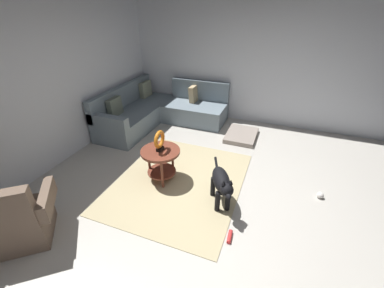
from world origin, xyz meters
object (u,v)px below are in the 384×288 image
dog_toy_ball (320,195)px  armchair (17,221)px  dog_bed_mat (241,135)px  dog (222,183)px  side_table (161,157)px  torus_sculpture (159,140)px  sectional_couch (159,111)px  dog_toy_rope (230,237)px

dog_toy_ball → armchair: bearing=121.9°
armchair → dog_bed_mat: (3.51, -1.90, -0.28)m
dog_bed_mat → dog: (-2.09, -0.12, 0.33)m
side_table → torus_sculpture: torus_sculpture is taller
sectional_couch → dog_toy_rope: (-2.62, -2.32, -0.27)m
side_table → dog_toy_ball: size_ratio=6.26×
armchair → dog_toy_rope: bearing=-17.9°
armchair → torus_sculpture: armchair is taller
torus_sculpture → dog: 1.10m
torus_sculpture → dog_bed_mat: 2.18m
side_table → sectional_couch: bearing=28.8°
dog_toy_ball → dog_bed_mat: bearing=45.1°
dog_bed_mat → dog: dog is taller
dog_toy_ball → dog_toy_rope: size_ratio=0.52×
sectional_couch → dog_toy_ball: size_ratio=23.49×
dog_bed_mat → dog_toy_rope: bearing=-171.6°
side_table → dog: 1.05m
armchair → dog_toy_ball: bearing=-7.6°
side_table → torus_sculpture: bearing=-86.4°
dog → dog_toy_ball: 1.51m
dog_toy_ball → dog_toy_rope: 1.58m
dog_bed_mat → dog_toy_ball: dog_toy_ball is taller
dog_toy_ball → side_table: bearing=100.4°
sectional_couch → dog_toy_ball: 3.68m
armchair → side_table: armchair is taller
dog → sectional_couch: bearing=-73.7°
sectional_couch → dog: size_ratio=2.91×
sectional_couch → armchair: 3.52m
dog → armchair: bearing=7.1°
sectional_couch → torus_sculpture: sectional_couch is taller
torus_sculpture → dog: torus_sculpture is taller
armchair → torus_sculpture: 1.96m
dog_toy_rope → sectional_couch: bearing=41.5°
dog_bed_mat → dog: bearing=-176.7°
armchair → dog_toy_ball: size_ratio=10.43×
armchair → dog_toy_ball: (2.08, -3.34, -0.28)m
side_table → dog: size_ratio=0.78×
side_table → dog_bed_mat: (1.86, -0.91, -0.37)m
dog → torus_sculpture: bearing=-40.5°
sectional_couch → torus_sculpture: 2.18m
dog → dog_toy_rope: size_ratio=4.23×
dog_bed_mat → dog_toy_rope: 2.64m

